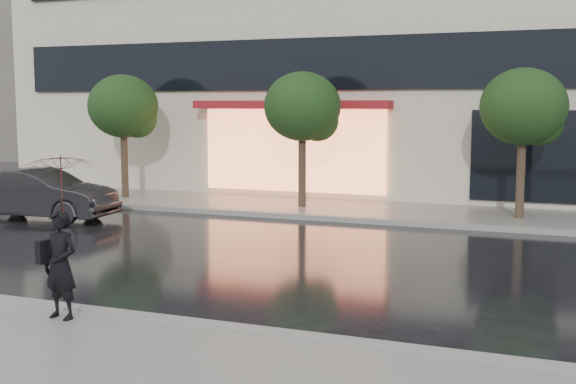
% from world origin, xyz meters
% --- Properties ---
extents(ground, '(120.00, 120.00, 0.00)m').
position_xyz_m(ground, '(0.00, 0.00, 0.00)').
color(ground, black).
rests_on(ground, ground).
extents(sidewalk_far, '(60.00, 3.50, 0.12)m').
position_xyz_m(sidewalk_far, '(0.00, 10.25, 0.06)').
color(sidewalk_far, slate).
rests_on(sidewalk_far, ground).
extents(curb_near, '(60.00, 0.25, 0.14)m').
position_xyz_m(curb_near, '(0.00, -1.00, 0.07)').
color(curb_near, gray).
rests_on(curb_near, ground).
extents(curb_far, '(60.00, 0.25, 0.14)m').
position_xyz_m(curb_far, '(0.00, 8.50, 0.07)').
color(curb_far, gray).
rests_on(curb_far, ground).
extents(bg_building_left, '(14.00, 10.00, 12.00)m').
position_xyz_m(bg_building_left, '(-28.00, 26.00, 6.00)').
color(bg_building_left, '#59544F').
rests_on(bg_building_left, ground).
extents(tree_far_west, '(2.20, 2.20, 3.99)m').
position_xyz_m(tree_far_west, '(-8.94, 10.03, 2.92)').
color(tree_far_west, '#33261C').
rests_on(tree_far_west, ground).
extents(tree_mid_west, '(2.20, 2.20, 3.99)m').
position_xyz_m(tree_mid_west, '(-2.94, 10.03, 2.92)').
color(tree_mid_west, '#33261C').
rests_on(tree_mid_west, ground).
extents(tree_mid_east, '(2.20, 2.20, 3.99)m').
position_xyz_m(tree_mid_east, '(3.06, 10.03, 2.92)').
color(tree_mid_east, '#33261C').
rests_on(tree_mid_east, ground).
extents(parked_car, '(4.21, 1.76, 1.35)m').
position_xyz_m(parked_car, '(-8.97, 6.00, 0.68)').
color(parked_car, black).
rests_on(parked_car, ground).
extents(pedestrian_with_umbrella, '(1.12, 1.14, 2.28)m').
position_xyz_m(pedestrian_with_umbrella, '(-2.31, -1.50, 1.68)').
color(pedestrian_with_umbrella, black).
rests_on(pedestrian_with_umbrella, sidewalk_near).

